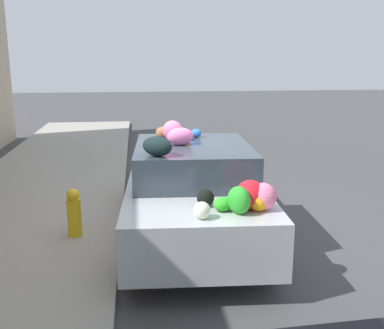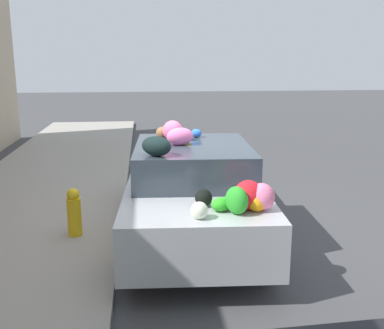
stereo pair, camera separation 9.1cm
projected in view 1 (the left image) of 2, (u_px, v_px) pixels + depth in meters
name	position (u px, v px, depth m)	size (l,w,h in m)	color
ground_plane	(194.00, 234.00, 6.79)	(60.00, 60.00, 0.00)	#424244
sidewalk_curb	(9.00, 240.00, 6.45)	(24.00, 3.20, 0.10)	#9E998E
fire_hydrant	(74.00, 213.00, 6.39)	(0.20, 0.20, 0.70)	gold
art_car	(193.00, 187.00, 6.59)	(4.38, 2.05, 1.71)	#B7BABF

